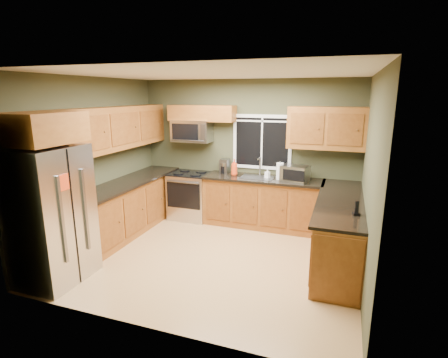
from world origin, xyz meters
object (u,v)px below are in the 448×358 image
Objects in this scene: toaster_oven at (295,173)px; kettle at (224,167)px; soap_bottle_b at (267,173)px; refrigerator at (52,215)px; range at (190,195)px; cordless_phone at (356,211)px; microwave at (192,131)px; paper_towel_roll at (280,171)px; soap_bottle_a at (234,167)px; coffee_maker at (224,166)px.

toaster_oven is 1.95× the size of kettle.
toaster_oven is 0.52m from soap_bottle_b.
refrigerator is 3.54× the size of toaster_oven.
cordless_phone reaches higher than range.
kettle is 1.40× the size of cordless_phone.
paper_towel_roll is at bearing -4.60° from microwave.
kettle reaches higher than soap_bottle_b.
soap_bottle_a reaches higher than range.
soap_bottle_b is (2.22, 2.80, 0.12)m from refrigerator.
refrigerator is 3.91m from cordless_phone.
cordless_phone is at bearing -46.81° from soap_bottle_b.
soap_bottle_a is 0.64m from soap_bottle_b.
microwave is (0.69, 2.91, 0.83)m from refrigerator.
refrigerator is 3.70m from paper_towel_roll.
coffee_maker is 1.12m from paper_towel_roll.
paper_towel_roll is 0.87m from soap_bottle_a.
coffee_maker is at bearing 170.94° from soap_bottle_b.
microwave is at bearing 175.40° from paper_towel_roll.
coffee_maker is 0.87× the size of soap_bottle_a.
kettle is at bearing 172.80° from soap_bottle_b.
range is 1.87m from paper_towel_roll.
cordless_phone is at bearing -29.29° from microwave.
coffee_maker is at bearing 104.70° from kettle.
toaster_oven is 1.53× the size of paper_towel_roll.
paper_towel_roll is (1.76, -0.14, -0.64)m from microwave.
soap_bottle_a is at bearing 60.42° from refrigerator.
refrigerator is 2.89m from range.
kettle is 0.84× the size of soap_bottle_a.
refrigerator is at bearing -128.44° from soap_bottle_b.
cordless_phone is at bearing -50.92° from paper_towel_roll.
kettle is at bearing -75.30° from coffee_maker.
paper_towel_roll reaches higher than cordless_phone.
microwave is at bearing -179.64° from kettle.
range is at bearing 178.43° from toaster_oven.
range is 3.45m from cordless_phone.
toaster_oven is at bearing 123.31° from cordless_phone.
kettle reaches higher than cordless_phone.
microwave is at bearing 150.71° from cordless_phone.
microwave reaches higher than kettle.
refrigerator reaches higher than paper_towel_roll.
refrigerator is at bearing -114.94° from kettle.
refrigerator reaches higher than kettle.
cordless_phone reaches higher than soap_bottle_b.
toaster_oven is 1.39m from kettle.
coffee_maker is 0.89m from soap_bottle_b.
refrigerator is 6.90× the size of kettle.
soap_bottle_b is at bearing 133.19° from cordless_phone.
microwave is at bearing -177.02° from coffee_maker.
range is 3.48× the size of coffee_maker.
toaster_oven is (2.04, -0.19, -0.65)m from microwave.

